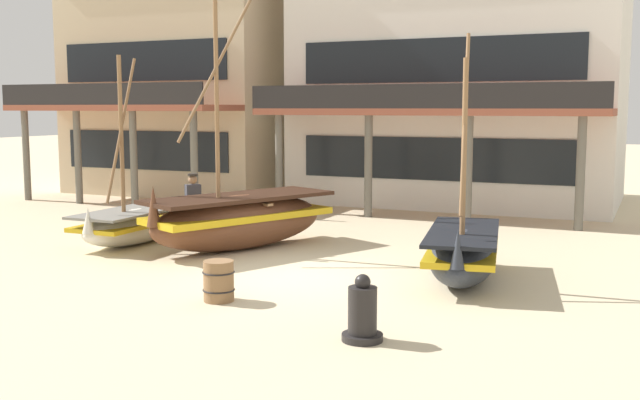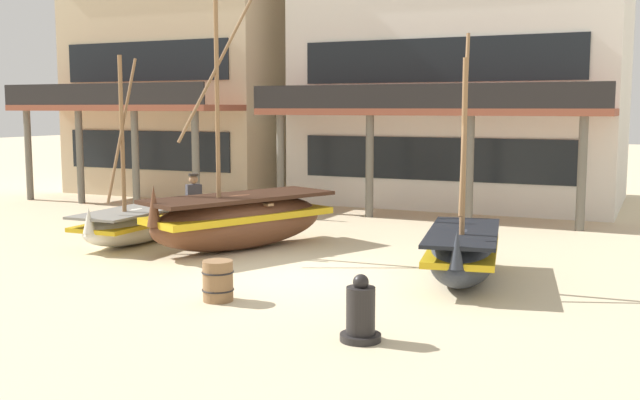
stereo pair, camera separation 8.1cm
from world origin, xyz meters
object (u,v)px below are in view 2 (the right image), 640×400
at_px(harbor_building_main, 465,66).
at_px(harbor_building_annex, 196,66).
at_px(capstan_winch, 361,314).
at_px(fishing_boat_far_right, 136,224).
at_px(wooden_barrel, 218,281).
at_px(fishing_boat_near_left, 463,253).
at_px(fishing_boat_centre_large, 239,219).
at_px(fisherman_by_hull, 194,208).

xyz_separation_m(harbor_building_main, harbor_building_annex, (-10.55, -1.04, 0.17)).
bearing_deg(capstan_winch, harbor_building_main, 99.32).
height_order(fishing_boat_far_right, wooden_barrel, fishing_boat_far_right).
bearing_deg(fishing_boat_far_right, fishing_boat_near_left, -4.51).
height_order(fishing_boat_centre_large, fisherman_by_hull, fishing_boat_centre_large).
relative_size(fishing_boat_near_left, fishing_boat_centre_large, 0.78).
relative_size(capstan_winch, wooden_barrel, 1.38).
bearing_deg(fishing_boat_centre_large, harbor_building_main, 77.99).
bearing_deg(capstan_winch, fisherman_by_hull, 139.71).
bearing_deg(harbor_building_main, harbor_building_annex, -174.36).
relative_size(fishing_boat_near_left, fisherman_by_hull, 2.77).
xyz_separation_m(fishing_boat_centre_large, fishing_boat_far_right, (-2.70, -0.39, -0.23)).
bearing_deg(harbor_building_annex, fisherman_by_hull, -56.35).
xyz_separation_m(fishing_boat_centre_large, capstan_winch, (5.15, -5.28, -0.32)).
bearing_deg(wooden_barrel, fisherman_by_hull, 128.15).
xyz_separation_m(capstan_winch, harbor_building_annex, (-13.29, 15.60, 4.54)).
bearing_deg(fishing_boat_near_left, harbor_building_main, 104.17).
bearing_deg(fisherman_by_hull, fishing_boat_centre_large, -13.74).
distance_m(fishing_boat_far_right, harbor_building_main, 13.51).
height_order(fishing_boat_near_left, fisherman_by_hull, fishing_boat_near_left).
xyz_separation_m(fishing_boat_near_left, capstan_winch, (-0.40, -4.24, -0.17)).
bearing_deg(wooden_barrel, fishing_boat_near_left, 43.02).
height_order(harbor_building_main, harbor_building_annex, harbor_building_annex).
xyz_separation_m(fisherman_by_hull, capstan_winch, (6.66, -5.65, -0.45)).
bearing_deg(fisherman_by_hull, fishing_boat_near_left, -11.30).
xyz_separation_m(capstan_winch, harbor_building_main, (-2.73, 16.64, 4.36)).
distance_m(fishing_boat_near_left, fishing_boat_far_right, 8.27).
height_order(fishing_boat_far_right, harbor_building_main, harbor_building_main).
bearing_deg(fishing_boat_far_right, fisherman_by_hull, 32.70).
xyz_separation_m(fishing_boat_centre_large, wooden_barrel, (2.11, -4.25, -0.36)).
distance_m(fishing_boat_far_right, harbor_building_annex, 12.81).
relative_size(wooden_barrel, harbor_building_annex, 0.07).
bearing_deg(fishing_boat_centre_large, fishing_boat_far_right, -171.78).
relative_size(fishing_boat_far_right, harbor_building_main, 0.41).
distance_m(fishing_boat_far_right, wooden_barrel, 6.17).
relative_size(fishing_boat_centre_large, capstan_winch, 6.22).
xyz_separation_m(fisherman_by_hull, harbor_building_annex, (-6.62, 9.95, 4.09)).
bearing_deg(fishing_boat_near_left, fishing_boat_far_right, 175.49).
bearing_deg(fishing_boat_far_right, harbor_building_main, 66.48).
bearing_deg(fisherman_by_hull, capstan_winch, -40.29).
xyz_separation_m(fisherman_by_hull, wooden_barrel, (3.63, -4.62, -0.48)).
bearing_deg(harbor_building_annex, fishing_boat_centre_large, -51.75).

